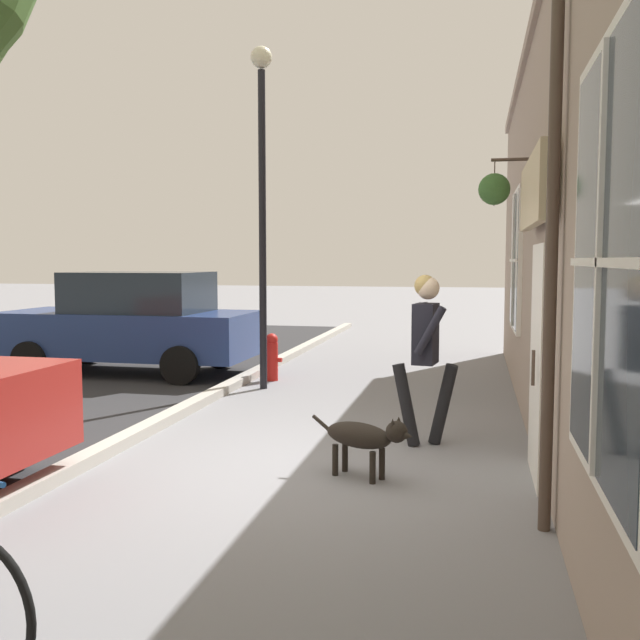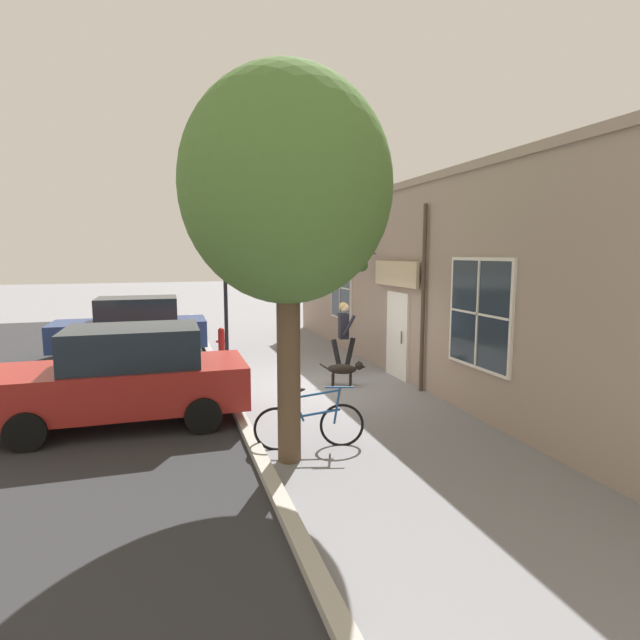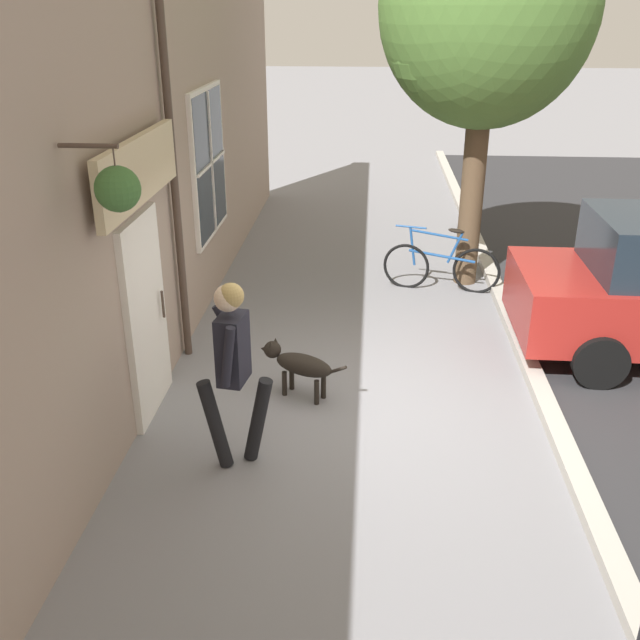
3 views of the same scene
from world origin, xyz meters
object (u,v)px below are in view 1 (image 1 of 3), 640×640
(street_lamp, at_px, (262,169))
(fire_hydrant, at_px, (272,356))
(pedestrian_walking, at_px, (426,342))
(parked_car_nearest_curb, at_px, (132,323))
(dog_on_leash, at_px, (364,436))

(street_lamp, bearing_deg, fire_hydrant, -83.91)
(pedestrian_walking, distance_m, parked_car_nearest_curb, 6.46)
(parked_car_nearest_curb, height_order, street_lamp, street_lamp)
(parked_car_nearest_curb, bearing_deg, dog_on_leash, 133.78)
(parked_car_nearest_curb, xyz_separation_m, street_lamp, (-2.63, 0.92, 2.42))
(dog_on_leash, xyz_separation_m, parked_car_nearest_curb, (4.82, -5.03, 0.49))
(fire_hydrant, bearing_deg, street_lamp, 96.09)
(dog_on_leash, bearing_deg, pedestrian_walking, -109.16)
(street_lamp, distance_m, fire_hydrant, 2.99)
(dog_on_leash, height_order, parked_car_nearest_curb, parked_car_nearest_curb)
(pedestrian_walking, relative_size, street_lamp, 0.36)
(dog_on_leash, bearing_deg, street_lamp, -61.99)
(street_lamp, relative_size, fire_hydrant, 6.60)
(pedestrian_walking, distance_m, street_lamp, 4.44)
(pedestrian_walking, height_order, fire_hydrant, pedestrian_walking)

